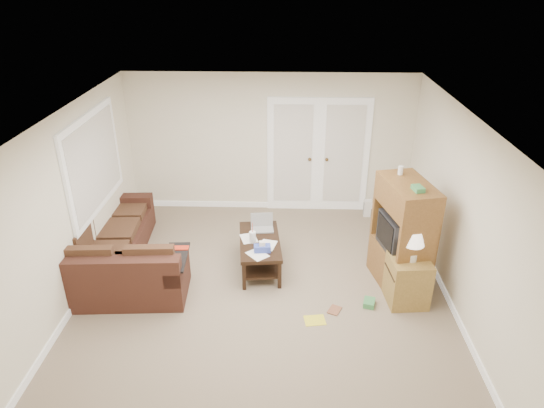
{
  "coord_description": "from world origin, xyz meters",
  "views": [
    {
      "loc": [
        0.28,
        -5.39,
        4.08
      ],
      "look_at": [
        0.09,
        0.65,
        1.1
      ],
      "focal_mm": 32.0,
      "sensor_mm": 36.0,
      "label": 1
    }
  ],
  "objects_px": {
    "tv_armoire": "(402,235)",
    "side_cabinet": "(408,277)",
    "sectional_sofa": "(118,254)",
    "coffee_table": "(260,252)"
  },
  "relations": [
    {
      "from": "tv_armoire",
      "to": "side_cabinet",
      "type": "distance_m",
      "value": 0.58
    },
    {
      "from": "sectional_sofa",
      "to": "coffee_table",
      "type": "distance_m",
      "value": 2.07
    },
    {
      "from": "sectional_sofa",
      "to": "side_cabinet",
      "type": "distance_m",
      "value": 4.11
    },
    {
      "from": "coffee_table",
      "to": "side_cabinet",
      "type": "height_order",
      "value": "side_cabinet"
    },
    {
      "from": "coffee_table",
      "to": "tv_armoire",
      "type": "distance_m",
      "value": 2.06
    },
    {
      "from": "coffee_table",
      "to": "tv_armoire",
      "type": "height_order",
      "value": "tv_armoire"
    },
    {
      "from": "sectional_sofa",
      "to": "coffee_table",
      "type": "height_order",
      "value": "coffee_table"
    },
    {
      "from": "side_cabinet",
      "to": "coffee_table",
      "type": "bearing_deg",
      "value": 153.88
    },
    {
      "from": "coffee_table",
      "to": "sectional_sofa",
      "type": "bearing_deg",
      "value": 179.41
    },
    {
      "from": "tv_armoire",
      "to": "sectional_sofa",
      "type": "bearing_deg",
      "value": 165.75
    }
  ]
}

